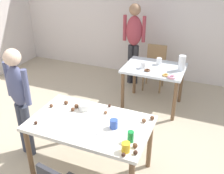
# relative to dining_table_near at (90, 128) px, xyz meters

# --- Properties ---
(ground_plane) EXTENTS (6.40, 6.40, 0.00)m
(ground_plane) POSITION_rel_dining_table_near_xyz_m (-0.09, 0.00, -0.66)
(ground_plane) COLOR tan
(wall_back) EXTENTS (6.40, 0.10, 2.60)m
(wall_back) POSITION_rel_dining_table_near_xyz_m (-0.09, 3.20, 0.64)
(wall_back) COLOR silver
(wall_back) RESTS_ON ground_plane
(dining_table_near) EXTENTS (1.37, 0.83, 0.75)m
(dining_table_near) POSITION_rel_dining_table_near_xyz_m (0.00, 0.00, 0.00)
(dining_table_near) COLOR silver
(dining_table_near) RESTS_ON ground_plane
(dining_table_far) EXTENTS (1.00, 0.78, 0.75)m
(dining_table_far) POSITION_rel_dining_table_near_xyz_m (0.28, 1.86, -0.02)
(dining_table_far) COLOR silver
(dining_table_far) RESTS_ON ground_plane
(chair_far_table) EXTENTS (0.42, 0.42, 0.87)m
(chair_far_table) POSITION_rel_dining_table_near_xyz_m (0.12, 2.61, -0.17)
(chair_far_table) COLOR olive
(chair_far_table) RESTS_ON ground_plane
(person_girl_near) EXTENTS (0.45, 0.28, 1.49)m
(person_girl_near) POSITION_rel_dining_table_near_xyz_m (-0.97, -0.00, 0.23)
(person_girl_near) COLOR #383D4C
(person_girl_near) RESTS_ON ground_plane
(person_adult_far) EXTENTS (0.45, 0.22, 1.64)m
(person_adult_far) POSITION_rel_dining_table_near_xyz_m (-0.34, 2.62, 0.33)
(person_adult_far) COLOR #28282D
(person_adult_far) RESTS_ON ground_plane
(mixing_bowl) EXTENTS (0.16, 0.16, 0.08)m
(mixing_bowl) POSITION_rel_dining_table_near_xyz_m (-0.18, 0.23, 0.13)
(mixing_bowl) COLOR white
(mixing_bowl) RESTS_ON dining_table_near
(soda_can) EXTENTS (0.07, 0.07, 0.12)m
(soda_can) POSITION_rel_dining_table_near_xyz_m (0.54, -0.15, 0.15)
(soda_can) COLOR #198438
(soda_can) RESTS_ON dining_table_near
(fork_near) EXTENTS (0.17, 0.02, 0.01)m
(fork_near) POSITION_rel_dining_table_near_xyz_m (0.18, -0.17, 0.09)
(fork_near) COLOR silver
(fork_near) RESTS_ON dining_table_near
(cup_near_0) EXTENTS (0.09, 0.09, 0.10)m
(cup_near_0) POSITION_rel_dining_table_near_xyz_m (0.29, 0.00, 0.14)
(cup_near_0) COLOR #3351B2
(cup_near_0) RESTS_ON dining_table_near
(cup_near_1) EXTENTS (0.08, 0.08, 0.10)m
(cup_near_1) POSITION_rel_dining_table_near_xyz_m (0.54, -0.31, 0.14)
(cup_near_1) COLOR yellow
(cup_near_1) RESTS_ON dining_table_near
(cake_ball_0) EXTENTS (0.04, 0.04, 0.04)m
(cake_ball_0) POSITION_rel_dining_table_near_xyz_m (-0.54, -0.27, 0.11)
(cake_ball_0) COLOR #3D2319
(cake_ball_0) RESTS_ON dining_table_near
(cake_ball_1) EXTENTS (0.05, 0.05, 0.05)m
(cake_ball_1) POSITION_rel_dining_table_near_xyz_m (0.61, -0.22, 0.11)
(cake_ball_1) COLOR brown
(cake_ball_1) RESTS_ON dining_table_near
(cake_ball_2) EXTENTS (0.04, 0.04, 0.04)m
(cake_ball_2) POSITION_rel_dining_table_near_xyz_m (0.10, 0.23, 0.11)
(cake_ball_2) COLOR brown
(cake_ball_2) RESTS_ON dining_table_near
(cake_ball_3) EXTENTS (0.04, 0.04, 0.04)m
(cake_ball_3) POSITION_rel_dining_table_near_xyz_m (0.55, -0.38, 0.11)
(cake_ball_3) COLOR #3D2319
(cake_ball_3) RESTS_ON dining_table_near
(cake_ball_4) EXTENTS (0.04, 0.04, 0.04)m
(cake_ball_4) POSITION_rel_dining_table_near_xyz_m (0.08, 0.39, 0.11)
(cake_ball_4) COLOR #3D2319
(cake_ball_4) RESTS_ON dining_table_near
(cake_ball_5) EXTENTS (0.05, 0.05, 0.05)m
(cake_ball_5) POSITION_rel_dining_table_near_xyz_m (-0.46, 0.24, 0.11)
(cake_ball_5) COLOR brown
(cake_ball_5) RESTS_ON dining_table_near
(cake_ball_6) EXTENTS (0.05, 0.05, 0.05)m
(cake_ball_6) POSITION_rel_dining_table_near_xyz_m (-0.29, 0.21, 0.11)
(cake_ball_6) COLOR brown
(cake_ball_6) RESTS_ON dining_table_near
(cake_ball_7) EXTENTS (0.05, 0.05, 0.05)m
(cake_ball_7) POSITION_rel_dining_table_near_xyz_m (-0.30, 0.13, 0.11)
(cake_ball_7) COLOR brown
(cake_ball_7) RESTS_ON dining_table_near
(cake_ball_8) EXTENTS (0.04, 0.04, 0.04)m
(cake_ball_8) POSITION_rel_dining_table_near_xyz_m (0.64, -0.31, 0.11)
(cake_ball_8) COLOR #3D2319
(cake_ball_8) RESTS_ON dining_table_near
(cake_ball_9) EXTENTS (0.05, 0.05, 0.05)m
(cake_ball_9) POSITION_rel_dining_table_near_xyz_m (0.57, 0.23, 0.11)
(cake_ball_9) COLOR brown
(cake_ball_9) RESTS_ON dining_table_near
(cake_ball_10) EXTENTS (0.04, 0.04, 0.04)m
(cake_ball_10) POSITION_rel_dining_table_near_xyz_m (-0.59, 0.10, 0.11)
(cake_ball_10) COLOR brown
(cake_ball_10) RESTS_ON dining_table_near
(cake_ball_11) EXTENTS (0.05, 0.05, 0.05)m
(cake_ball_11) POSITION_rel_dining_table_near_xyz_m (0.64, 0.31, 0.11)
(cake_ball_11) COLOR brown
(cake_ball_11) RESTS_ON dining_table_near
(pitcher_far) EXTENTS (0.11, 0.11, 0.25)m
(pitcher_far) POSITION_rel_dining_table_near_xyz_m (0.72, 1.89, 0.22)
(pitcher_far) COLOR white
(pitcher_far) RESTS_ON dining_table_far
(cup_far_0) EXTENTS (0.09, 0.09, 0.12)m
(cup_far_0) POSITION_rel_dining_table_near_xyz_m (0.32, 2.01, 0.15)
(cup_far_0) COLOR white
(cup_far_0) RESTS_ON dining_table_far
(cup_far_1) EXTENTS (0.09, 0.09, 0.11)m
(cup_far_1) POSITION_rel_dining_table_near_xyz_m (0.11, 1.74, 0.14)
(cup_far_1) COLOR white
(cup_far_1) RESTS_ON dining_table_far
(donut_far_0) EXTENTS (0.10, 0.10, 0.03)m
(donut_far_0) POSITION_rel_dining_table_near_xyz_m (0.21, 1.65, 0.10)
(donut_far_0) COLOR brown
(donut_far_0) RESTS_ON dining_table_far
(donut_far_1) EXTENTS (0.10, 0.10, 0.03)m
(donut_far_1) POSITION_rel_dining_table_near_xyz_m (0.53, 1.57, 0.10)
(donut_far_1) COLOR gold
(donut_far_1) RESTS_ON dining_table_far
(donut_far_2) EXTENTS (0.13, 0.13, 0.04)m
(donut_far_2) POSITION_rel_dining_table_near_xyz_m (0.63, 1.53, 0.11)
(donut_far_2) COLOR pink
(donut_far_2) RESTS_ON dining_table_far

